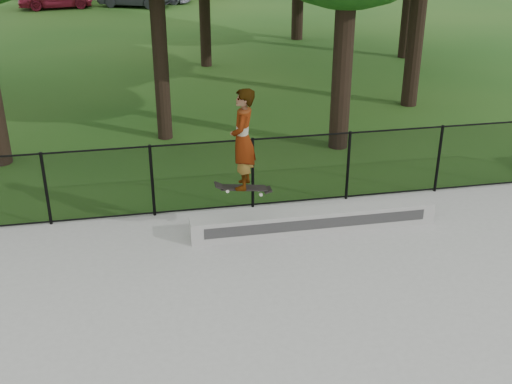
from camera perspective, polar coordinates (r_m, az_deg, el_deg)
The scene contains 3 objects.
grind_ledge at distance 12.25m, azimuth 5.19°, elevation -2.50°, with size 4.72×0.40×0.42m, color #999994.
skater_airborne at distance 11.04m, azimuth -1.18°, elevation 4.57°, with size 0.84×0.75×1.93m.
chainlink_fence at distance 12.86m, azimuth -0.29°, elevation 1.69°, with size 16.06×0.06×1.50m.
Camera 1 is at (-2.16, -5.69, 5.94)m, focal length 45.00 mm.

